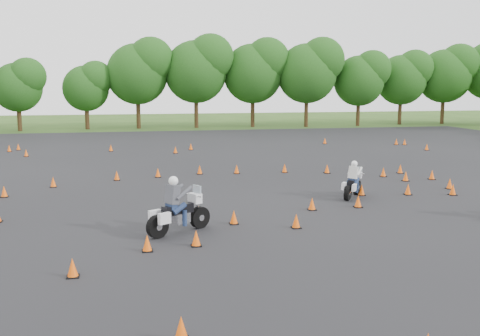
% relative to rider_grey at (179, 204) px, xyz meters
% --- Properties ---
extents(ground, '(140.00, 140.00, 0.00)m').
position_rel_rider_grey_xyz_m(ground, '(3.03, 1.15, -0.93)').
color(ground, '#2D5119').
rests_on(ground, ground).
extents(asphalt_pad, '(62.00, 62.00, 0.00)m').
position_rel_rider_grey_xyz_m(asphalt_pad, '(3.03, 7.15, -0.92)').
color(asphalt_pad, black).
rests_on(asphalt_pad, ground).
extents(treeline, '(86.92, 32.41, 11.05)m').
position_rel_rider_grey_xyz_m(treeline, '(7.17, 36.43, 3.74)').
color(treeline, '#1C4814').
rests_on(treeline, ground).
extents(traffic_cones, '(36.04, 33.07, 0.45)m').
position_rel_rider_grey_xyz_m(traffic_cones, '(3.02, 6.71, -0.70)').
color(traffic_cones, '#FF5B0A').
rests_on(traffic_cones, asphalt_pad).
extents(rider_grey, '(2.41, 1.90, 1.84)m').
position_rel_rider_grey_xyz_m(rider_grey, '(0.00, 0.00, 0.00)').
color(rider_grey, '#43444B').
rests_on(rider_grey, ground).
extents(rider_white, '(1.75, 1.97, 1.56)m').
position_rel_rider_grey_xyz_m(rider_white, '(7.55, 3.96, -0.14)').
color(rider_white, beige).
rests_on(rider_white, ground).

